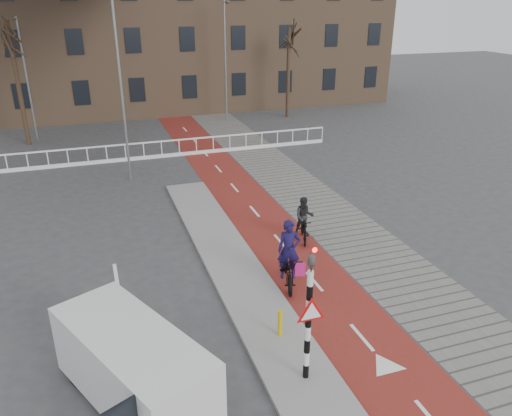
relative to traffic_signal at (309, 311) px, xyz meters
name	(u,v)px	position (x,y,z in m)	size (l,w,h in m)	color
ground	(296,327)	(0.60, 2.02, -1.99)	(120.00, 120.00, 0.00)	#38383A
bike_lane	(241,195)	(2.10, 12.02, -1.98)	(2.50, 60.00, 0.01)	maroon
sidewalk	(297,188)	(4.90, 12.02, -1.98)	(3.00, 60.00, 0.01)	slate
curb_island	(231,262)	(-0.10, 6.02, -1.93)	(1.80, 16.00, 0.12)	gray
traffic_signal	(309,311)	(0.00, 0.00, 0.00)	(0.80, 0.80, 3.68)	black
bollard	(280,323)	(0.00, 1.71, -1.49)	(0.12, 0.12, 0.76)	gold
cyclist_near	(289,263)	(1.26, 4.19, -1.25)	(1.30, 2.24, 2.18)	black
cyclist_far	(304,223)	(2.95, 6.83, -1.27)	(0.91, 1.63, 1.72)	black
van	(133,367)	(-3.87, 0.66, -1.02)	(3.37, 4.59, 1.84)	silver
railing	(88,159)	(-4.40, 19.02, -1.68)	(28.00, 0.10, 0.99)	silver
townhouse_row	(97,5)	(-2.40, 34.02, 5.82)	(46.00, 10.00, 15.90)	#7F6047
tree_mid	(18,85)	(-7.77, 24.40, 1.63)	(0.27, 0.27, 7.24)	black
tree_right	(288,73)	(10.25, 26.38, 1.25)	(0.27, 0.27, 6.47)	black
streetlight_near	(122,92)	(-2.48, 15.76, 2.34)	(0.12, 0.12, 8.66)	slate
streetlight_left	(27,81)	(-7.34, 25.43, 1.71)	(0.12, 0.12, 7.39)	slate
streetlight_right	(225,63)	(5.64, 26.94, 2.10)	(0.12, 0.12, 8.19)	slate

